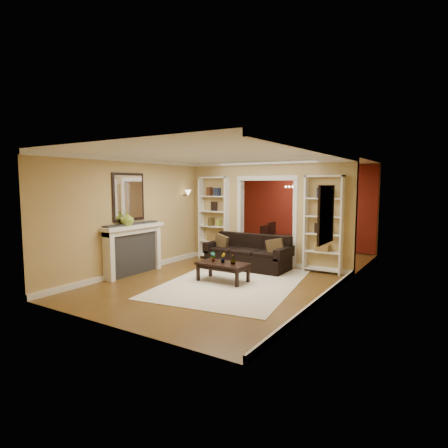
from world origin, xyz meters
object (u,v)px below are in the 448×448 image
Objects in this scene: coffee_table at (223,272)px; bookshelf_left at (214,218)px; fireplace at (134,250)px; sofa at (247,252)px; dining_table at (292,246)px; bookshelf_right at (324,224)px.

bookshelf_left is at bearing 128.77° from coffee_table.
sofa is at bearing 45.40° from fireplace.
sofa reaches higher than dining_table.
bookshelf_right is at bearing 53.15° from coffee_table.
coffee_table is 3.75m from dining_table.
bookshelf_left reaches higher than coffee_table.
coffee_table is at bearing 14.23° from fireplace.
fireplace is at bearing -134.60° from sofa.
dining_table is at bearing 130.17° from bookshelf_right.
sofa is 0.93× the size of bookshelf_right.
dining_table is at bearing 89.79° from coffee_table.
dining_table is at bearing 63.15° from fireplace.
bookshelf_left is 1.00× the size of bookshelf_right.
fireplace is (-2.10, -0.53, 0.37)m from coffee_table.
fireplace is 4.80m from dining_table.
fireplace is at bearing -102.05° from bookshelf_left.
coffee_table is 2.70m from bookshelf_left.
bookshelf_left is at bearing 137.08° from dining_table.
bookshelf_left is 2.55m from dining_table.
coffee_table is 2.20m from fireplace.
fireplace is at bearing 153.15° from dining_table.
fireplace is (-3.64, -2.53, -0.57)m from bookshelf_right.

